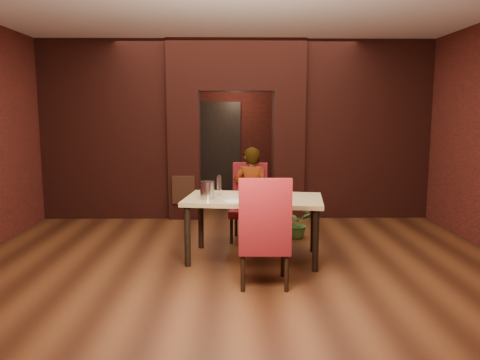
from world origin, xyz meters
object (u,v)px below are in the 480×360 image
object	(u,v)px
wine_glass_c	(264,192)
person_seated	(251,195)
wine_glass_a	(250,189)
potted_plant	(298,223)
water_bottle	(219,185)
wine_bucket	(207,190)
chair_far	(248,203)
dining_table	(254,228)
chair_near	(264,230)
wine_glass_b	(256,190)

from	to	relation	value
wine_glass_c	person_seated	bearing A→B (deg)	97.51
wine_glass_a	potted_plant	size ratio (longest dim) A/B	0.43
water_bottle	wine_bucket	bearing A→B (deg)	-117.33
chair_far	potted_plant	distance (m)	0.86
wine_bucket	water_bottle	xyz separation A→B (m)	(0.14, 0.28, 0.02)
wine_glass_a	wine_bucket	xyz separation A→B (m)	(-0.55, -0.18, 0.01)
wine_glass_c	water_bottle	size ratio (longest dim) A/B	0.70
dining_table	chair_far	size ratio (longest dim) A/B	1.52
dining_table	chair_far	world-z (taller)	chair_far
chair_near	potted_plant	size ratio (longest dim) A/B	2.69
dining_table	potted_plant	bearing A→B (deg)	62.96
wine_glass_b	dining_table	bearing A→B (deg)	127.05
dining_table	potted_plant	distance (m)	1.28
wine_glass_a	potted_plant	xyz separation A→B (m)	(0.78, 0.95, -0.69)
chair_far	wine_bucket	distance (m)	1.19
wine_glass_c	wine_glass_a	bearing A→B (deg)	130.50
dining_table	wine_glass_c	bearing A→B (deg)	-32.64
chair_far	dining_table	bearing A→B (deg)	-78.31
person_seated	wine_glass_c	xyz separation A→B (m)	(0.13, -0.96, 0.21)
wine_bucket	water_bottle	distance (m)	0.31
wine_glass_a	wine_glass_c	distance (m)	0.27
person_seated	wine_glass_a	world-z (taller)	person_seated
dining_table	wine_glass_b	world-z (taller)	wine_glass_b
dining_table	potted_plant	xyz separation A→B (m)	(0.73, 1.04, -0.18)
chair_far	wine_glass_b	world-z (taller)	chair_far
chair_far	wine_glass_c	world-z (taller)	chair_far
chair_near	potted_plant	xyz separation A→B (m)	(0.65, 1.96, -0.39)
wine_glass_b	wine_glass_c	world-z (taller)	wine_glass_b
dining_table	wine_glass_a	xyz separation A→B (m)	(-0.05, 0.09, 0.51)
person_seated	water_bottle	xyz separation A→B (m)	(-0.46, -0.66, 0.25)
chair_far	wine_bucket	xyz separation A→B (m)	(-0.56, -0.98, 0.36)
person_seated	wine_glass_c	world-z (taller)	person_seated
person_seated	water_bottle	world-z (taller)	person_seated
potted_plant	chair_near	bearing A→B (deg)	-108.46
wine_glass_b	water_bottle	distance (m)	0.53
wine_glass_b	potted_plant	distance (m)	1.46
chair_near	wine_glass_c	size ratio (longest dim) A/B	6.57
person_seated	wine_glass_b	size ratio (longest dim) A/B	7.35
chair_far	person_seated	distance (m)	0.15
person_seated	chair_near	bearing A→B (deg)	99.27
dining_table	chair_far	bearing A→B (deg)	100.47
dining_table	chair_near	world-z (taller)	chair_near
wine_glass_b	wine_glass_a	bearing A→B (deg)	119.31
chair_near	wine_bucket	xyz separation A→B (m)	(-0.67, 0.84, 0.32)
potted_plant	wine_glass_a	bearing A→B (deg)	-129.31
dining_table	wine_bucket	bearing A→B (deg)	-164.14
chair_near	wine_bucket	distance (m)	1.12
dining_table	chair_far	distance (m)	0.92
dining_table	wine_glass_c	distance (m)	0.53
dining_table	wine_glass_c	xyz separation A→B (m)	(0.13, -0.11, 0.51)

